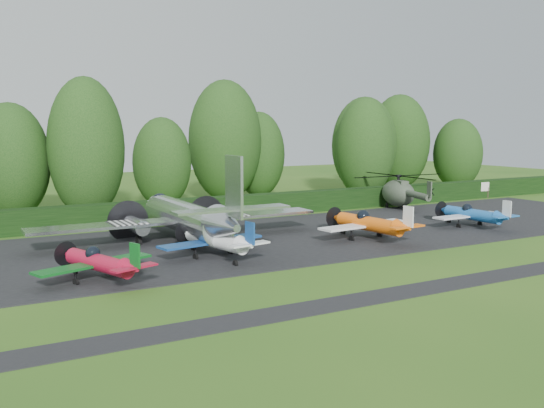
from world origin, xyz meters
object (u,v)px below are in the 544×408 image
transport_plane (187,217)px  helicopter (399,191)px  light_plane_blue (472,214)px  light_plane_red (99,262)px  light_plane_white (216,240)px  sign_board (478,188)px  light_plane_orange (369,223)px

transport_plane → helicopter: (25.40, 6.87, -0.06)m
transport_plane → light_plane_blue: bearing=-12.0°
light_plane_red → light_plane_blue: bearing=24.0°
light_plane_red → light_plane_white: (7.95, 2.45, 0.09)m
light_plane_blue → sign_board: bearing=42.1°
light_plane_red → light_plane_blue: 31.35m
light_plane_red → light_plane_orange: bearing=26.1°
light_plane_blue → light_plane_red: bearing=-173.8°
sign_board → transport_plane: bearing=-170.0°
light_plane_orange → helicopter: helicopter is taller
transport_plane → light_plane_blue: transport_plane is taller
sign_board → light_plane_red: bearing=-163.7°
light_plane_white → sign_board: 41.80m
light_plane_orange → transport_plane: bearing=163.6°
transport_plane → sign_board: size_ratio=6.49×
light_plane_orange → helicopter: bearing=48.1°
sign_board → light_plane_white: bearing=-163.2°
light_plane_white → sign_board: size_ratio=2.31×
light_plane_white → helicopter: bearing=35.7°
light_plane_white → light_plane_blue: size_ratio=1.06×
light_plane_red → sign_board: 50.12m
light_plane_red → light_plane_orange: (20.27, 2.49, 0.16)m
helicopter → sign_board: (13.87, 2.22, -0.60)m
transport_plane → helicopter: transport_plane is taller
light_plane_white → light_plane_orange: (12.32, 0.04, 0.07)m
transport_plane → light_plane_orange: size_ratio=2.64×
light_plane_orange → helicopter: size_ratio=0.65×
light_plane_white → helicopter: size_ratio=0.61×
transport_plane → light_plane_blue: 23.71m
light_plane_red → light_plane_blue: size_ratio=0.98×
transport_plane → light_plane_white: (-0.07, -5.07, -0.75)m
transport_plane → light_plane_red: size_ratio=3.03×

